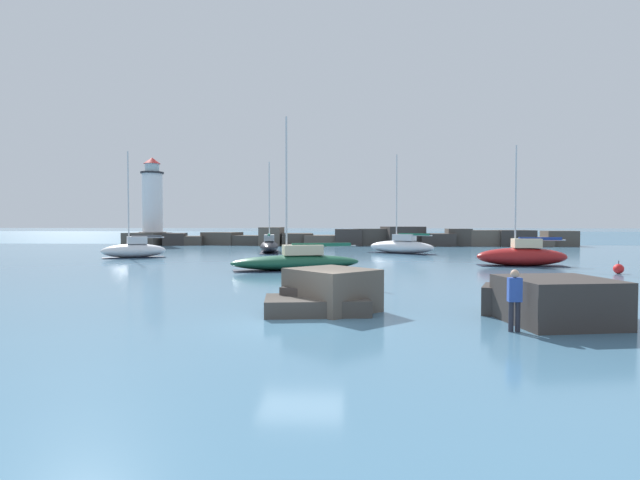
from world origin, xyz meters
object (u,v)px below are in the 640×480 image
(sailboat_moored_0, at_px, (269,246))
(mooring_buoy_orange_near, at_px, (619,269))
(sailboat_moored_2, at_px, (522,255))
(person_on_rocks, at_px, (515,297))
(sailboat_moored_4, at_px, (401,246))
(sailboat_moored_3, at_px, (297,261))
(sailboat_moored_1, at_px, (134,250))
(lighthouse, at_px, (153,207))

(sailboat_moored_0, distance_m, mooring_buoy_orange_near, 31.97)
(mooring_buoy_orange_near, bearing_deg, sailboat_moored_0, 139.94)
(sailboat_moored_0, xyz_separation_m, sailboat_moored_2, (20.60, -15.30, 0.04))
(mooring_buoy_orange_near, bearing_deg, person_on_rocks, -124.18)
(sailboat_moored_2, bearing_deg, sailboat_moored_4, 116.63)
(sailboat_moored_2, relative_size, sailboat_moored_3, 0.87)
(sailboat_moored_1, distance_m, mooring_buoy_orange_near, 36.84)
(sailboat_moored_0, distance_m, person_on_rocks, 39.50)
(sailboat_moored_2, height_order, sailboat_moored_3, sailboat_moored_3)
(lighthouse, relative_size, sailboat_moored_3, 1.27)
(mooring_buoy_orange_near, relative_size, person_on_rocks, 0.46)
(sailboat_moored_4, distance_m, mooring_buoy_orange_near, 22.31)
(sailboat_moored_1, distance_m, person_on_rocks, 36.93)
(sailboat_moored_2, distance_m, person_on_rocks, 23.18)
(sailboat_moored_0, height_order, mooring_buoy_orange_near, sailboat_moored_0)
(sailboat_moored_1, bearing_deg, sailboat_moored_3, -34.51)
(sailboat_moored_0, height_order, person_on_rocks, sailboat_moored_0)
(sailboat_moored_1, bearing_deg, sailboat_moored_2, -11.76)
(sailboat_moored_2, relative_size, person_on_rocks, 4.92)
(sailboat_moored_4, height_order, person_on_rocks, sailboat_moored_4)
(sailboat_moored_0, height_order, sailboat_moored_3, sailboat_moored_3)
(lighthouse, height_order, sailboat_moored_4, lighthouse)
(sailboat_moored_4, relative_size, mooring_buoy_orange_near, 12.53)
(sailboat_moored_0, relative_size, person_on_rocks, 5.48)
(lighthouse, xyz_separation_m, sailboat_moored_0, (19.91, -18.23, -4.60))
(mooring_buoy_orange_near, height_order, person_on_rocks, person_on_rocks)
(sailboat_moored_1, height_order, person_on_rocks, sailboat_moored_1)
(lighthouse, bearing_deg, sailboat_moored_0, -42.48)
(sailboat_moored_1, relative_size, person_on_rocks, 5.36)
(sailboat_moored_3, bearing_deg, sailboat_moored_1, 145.49)
(sailboat_moored_2, xyz_separation_m, sailboat_moored_4, (-7.10, 14.15, 0.01))
(lighthouse, bearing_deg, person_on_rocks, -59.22)
(lighthouse, xyz_separation_m, sailboat_moored_3, (25.01, -37.76, -4.71))
(lighthouse, bearing_deg, sailboat_moored_4, -30.12)
(sailboat_moored_3, distance_m, mooring_buoy_orange_near, 19.39)
(sailboat_moored_0, relative_size, sailboat_moored_4, 0.96)
(sailboat_moored_3, bearing_deg, person_on_rocks, -65.60)
(lighthouse, distance_m, sailboat_moored_0, 27.39)
(sailboat_moored_2, bearing_deg, mooring_buoy_orange_near, -53.73)
(sailboat_moored_0, relative_size, sailboat_moored_1, 1.02)
(sailboat_moored_4, bearing_deg, person_on_rocks, -90.57)
(sailboat_moored_0, bearing_deg, mooring_buoy_orange_near, -40.06)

